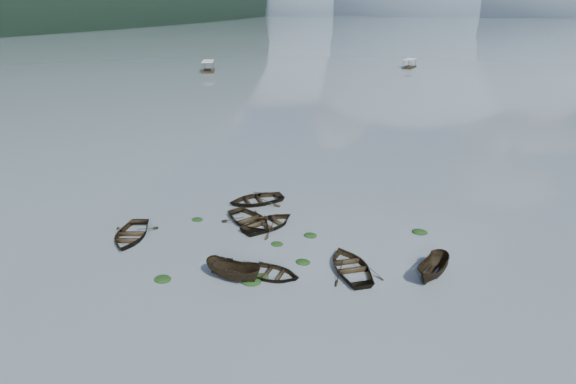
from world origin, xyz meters
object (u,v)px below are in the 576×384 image
(rowboat_0, at_px, (131,238))
(pontoon_centre, at_px, (409,68))
(rowboat_3, at_px, (351,270))
(pontoon_left, at_px, (209,72))

(rowboat_0, bearing_deg, pontoon_centre, 65.25)
(rowboat_0, distance_m, rowboat_3, 16.48)
(rowboat_0, xyz_separation_m, rowboat_3, (16.44, 1.08, 0.00))
(rowboat_3, height_order, pontoon_centre, pontoon_centre)
(pontoon_left, bearing_deg, rowboat_3, -80.60)
(rowboat_3, xyz_separation_m, pontoon_centre, (-6.11, 105.13, 0.00))
(rowboat_3, bearing_deg, pontoon_left, -88.46)
(pontoon_centre, bearing_deg, rowboat_0, -84.84)
(rowboat_0, xyz_separation_m, pontoon_centre, (10.34, 106.21, 0.00))
(rowboat_0, relative_size, pontoon_left, 0.69)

